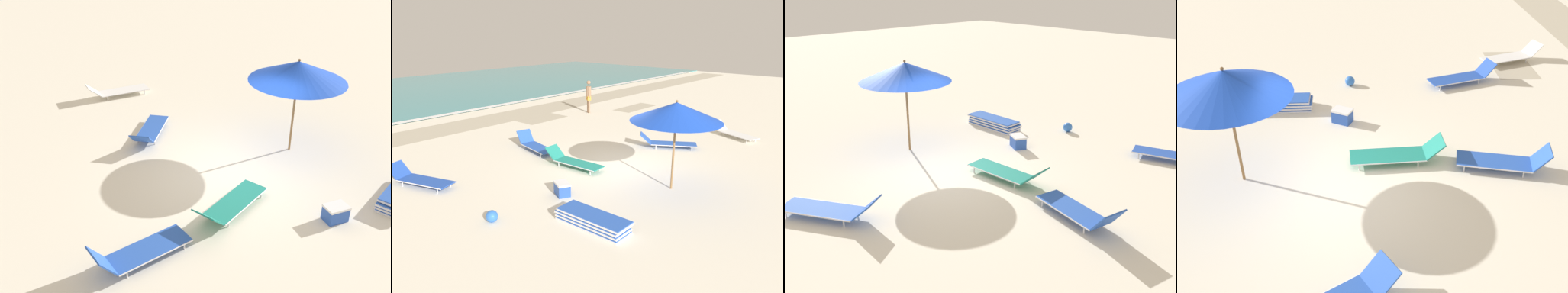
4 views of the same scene
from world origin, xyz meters
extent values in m
cube|color=silver|center=(0.00, 0.00, -0.08)|extent=(60.00, 60.00, 0.16)
cylinder|color=olive|center=(-0.36, -1.96, 1.13)|extent=(0.06, 0.06, 2.27)
cone|color=blue|center=(-0.36, -1.96, 2.27)|extent=(2.54, 2.54, 0.52)
cylinder|color=#13359C|center=(-0.36, -1.96, 2.02)|extent=(2.46, 2.46, 0.01)
sphere|color=olive|center=(-0.36, -1.96, 2.56)|extent=(0.07, 0.07, 0.07)
cube|color=blue|center=(-3.55, -1.68, 0.06)|extent=(0.64, 1.81, 0.03)
cube|color=silver|center=(-3.55, -1.68, 0.03)|extent=(0.65, 1.85, 0.04)
cube|color=blue|center=(-3.55, -1.67, 0.14)|extent=(0.64, 1.81, 0.03)
cube|color=silver|center=(-3.55, -1.67, 0.11)|extent=(0.65, 1.85, 0.04)
cube|color=blue|center=(-3.55, -1.65, 0.23)|extent=(0.64, 1.81, 0.03)
cube|color=silver|center=(-3.55, -1.65, 0.20)|extent=(0.65, 1.85, 0.04)
cube|color=blue|center=(-3.55, -1.72, 0.31)|extent=(0.64, 1.81, 0.03)
cube|color=silver|center=(-3.55, -1.72, 0.28)|extent=(0.65, 1.85, 0.04)
cube|color=blue|center=(-0.60, 3.52, 0.17)|extent=(0.92, 1.71, 0.03)
cylinder|color=silver|center=(-0.89, 3.58, 0.17)|extent=(0.36, 1.60, 0.03)
cylinder|color=silver|center=(-0.31, 3.46, 0.17)|extent=(0.36, 1.60, 0.03)
cube|color=blue|center=(-0.40, 4.48, 0.40)|extent=(0.64, 0.46, 0.46)
cylinder|color=silver|center=(-0.98, 2.95, 0.08)|extent=(0.03, 0.03, 0.16)
cylinder|color=silver|center=(-0.48, 2.85, 0.08)|extent=(0.03, 0.03, 0.16)
cylinder|color=silver|center=(-0.72, 4.19, 0.08)|extent=(0.03, 0.03, 0.16)
cylinder|color=silver|center=(-0.22, 4.09, 0.08)|extent=(0.03, 0.03, 0.16)
cube|color=blue|center=(-4.97, 3.52, 0.17)|extent=(1.10, 1.80, 0.03)
cylinder|color=silver|center=(-5.25, 3.42, 0.17)|extent=(0.56, 1.62, 0.03)
cylinder|color=silver|center=(-4.68, 3.61, 0.17)|extent=(0.56, 1.62, 0.03)
cylinder|color=silver|center=(-5.00, 2.81, 0.08)|extent=(0.03, 0.03, 0.16)
cylinder|color=silver|center=(-4.52, 2.97, 0.08)|extent=(0.03, 0.03, 0.16)
cube|color=#1E8475|center=(-0.90, 1.17, 0.17)|extent=(0.71, 1.73, 0.03)
cylinder|color=silver|center=(-1.20, 1.15, 0.17)|extent=(0.14, 1.70, 0.03)
cylinder|color=silver|center=(-0.60, 1.19, 0.17)|extent=(0.14, 1.70, 0.03)
cube|color=#1E8475|center=(-0.97, 2.22, 0.36)|extent=(0.60, 0.46, 0.39)
cylinder|color=silver|center=(-1.11, 0.50, 0.08)|extent=(0.03, 0.03, 0.16)
cylinder|color=silver|center=(-0.60, 0.53, 0.08)|extent=(0.03, 0.03, 0.16)
cylinder|color=silver|center=(-1.20, 1.82, 0.08)|extent=(0.03, 0.03, 0.16)
cylinder|color=silver|center=(-0.69, 1.85, 0.08)|extent=(0.03, 0.03, 0.16)
cube|color=blue|center=(3.19, -0.07, 0.17)|extent=(1.41, 1.78, 0.03)
cylinder|color=silver|center=(2.93, -0.23, 0.17)|extent=(0.93, 1.49, 0.03)
cylinder|color=silver|center=(3.45, 0.09, 0.17)|extent=(0.93, 1.49, 0.03)
cube|color=blue|center=(2.63, 0.84, 0.36)|extent=(0.72, 0.67, 0.39)
cylinder|color=silver|center=(3.32, -0.78, 0.08)|extent=(0.03, 0.03, 0.16)
cylinder|color=silver|center=(3.76, -0.51, 0.08)|extent=(0.03, 0.03, 0.16)
cylinder|color=silver|center=(2.62, 0.37, 0.08)|extent=(0.03, 0.03, 0.16)
cylinder|color=silver|center=(3.05, 0.64, 0.08)|extent=(0.03, 0.03, 0.16)
sphere|color=blue|center=(-4.97, 0.28, 0.15)|extent=(0.30, 0.30, 0.30)
cube|color=blue|center=(-2.75, 0.11, 0.16)|extent=(0.52, 0.58, 0.32)
cube|color=white|center=(-2.75, 0.11, 0.35)|extent=(0.54, 0.60, 0.05)
camera|label=1|loc=(-5.53, 7.66, 5.94)|focal=40.00mm
camera|label=2|loc=(-9.63, -6.84, 4.45)|focal=35.00mm
camera|label=3|loc=(6.27, 7.98, 4.67)|focal=40.00mm
camera|label=4|loc=(7.19, 0.57, 5.78)|focal=40.00mm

